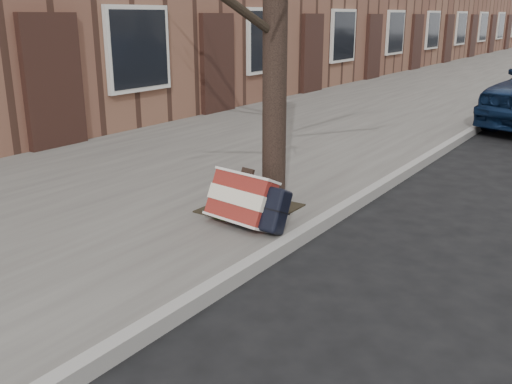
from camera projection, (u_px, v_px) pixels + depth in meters
The scene contains 5 objects.
ground at pixel (387, 324), 3.97m from camera, with size 120.00×120.00×0.00m, color black.
near_sidewalk at pixel (458, 82), 17.78m from camera, with size 5.00×70.00×0.12m, color slate.
dirt_patch at pixel (250, 208), 5.95m from camera, with size 0.85×0.85×0.01m, color black.
suitcase_red at pixel (241, 199), 5.44m from camera, with size 0.67×0.19×0.48m, color maroon.
suitcase_navy at pixel (258, 206), 5.33m from camera, with size 0.59×0.19×0.42m, color black.
Camera 1 is at (1.22, -3.42, 2.06)m, focal length 40.00 mm.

